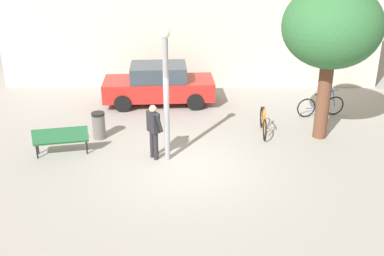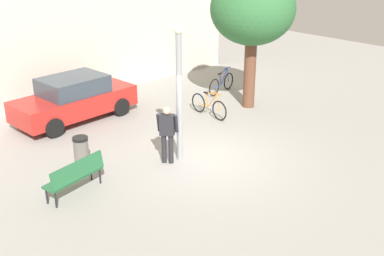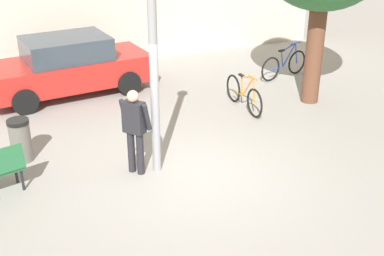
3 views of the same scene
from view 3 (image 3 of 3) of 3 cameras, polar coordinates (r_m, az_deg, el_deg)
The scene contains 7 objects.
ground_plane at distance 9.49m, azimuth 0.33°, elevation -5.47°, with size 36.00×36.00×0.00m, color gray.
lamppost at distance 8.86m, azimuth -4.42°, elevation 7.57°, with size 0.28×0.28×3.87m.
person_by_lamppost at distance 9.23m, azimuth -6.60°, elevation 0.19°, with size 0.54×0.61×1.67m.
bicycle_blue at distance 14.81m, azimuth 10.51°, elevation 7.15°, with size 1.78×0.43×0.97m.
bicycle_orange at distance 12.36m, azimuth 5.95°, elevation 3.84°, with size 0.12×1.81×0.97m.
parked_car_red at distance 13.55m, azimuth -14.01°, elevation 6.90°, with size 4.32×2.07×1.55m.
trash_bin at distance 10.39m, azimuth -19.03°, elevation -1.32°, with size 0.43×0.43×0.88m.
Camera 3 is at (-3.51, -7.39, 4.80)m, focal length 46.59 mm.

